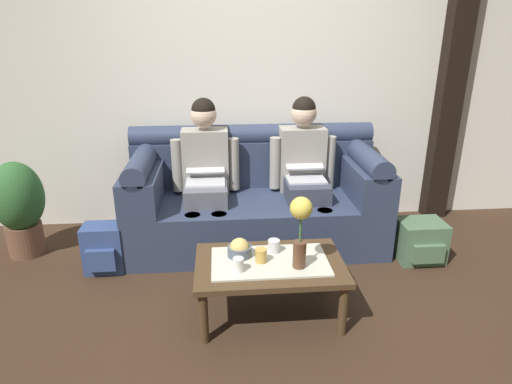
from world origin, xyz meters
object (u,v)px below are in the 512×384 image
(backpack_right, at_px, (420,241))
(cup_far_center, at_px, (238,265))
(cup_near_right, at_px, (274,246))
(potted_plant, at_px, (19,205))
(cup_near_left, at_px, (261,255))
(couch, at_px, (255,199))
(person_right, at_px, (304,166))
(person_left, at_px, (206,169))
(flower_vase, at_px, (301,223))
(snack_bowl, at_px, (240,249))
(coffee_table, at_px, (270,268))
(backpack_left, at_px, (104,249))

(backpack_right, bearing_deg, cup_far_center, -154.27)
(cup_near_right, xyz_separation_m, potted_plant, (-1.93, 0.87, 0.00))
(cup_near_left, bearing_deg, cup_near_right, 51.22)
(couch, relative_size, cup_near_right, 24.83)
(person_right, xyz_separation_m, potted_plant, (-2.30, -0.09, -0.23))
(person_left, height_order, cup_near_right, person_left)
(flower_vase, xyz_separation_m, cup_near_right, (-0.13, 0.20, -0.25))
(person_left, xyz_separation_m, snack_bowl, (0.23, -0.99, -0.23))
(potted_plant, bearing_deg, coffee_table, -27.38)
(person_left, distance_m, backpack_left, 1.00)
(person_right, distance_m, snack_bowl, 1.17)
(coffee_table, xyz_separation_m, backpack_right, (1.27, 0.60, -0.17))
(cup_near_right, distance_m, backpack_right, 1.35)
(snack_bowl, xyz_separation_m, backpack_right, (1.45, 0.52, -0.27))
(cup_near_right, bearing_deg, couch, 92.29)
(coffee_table, height_order, cup_near_right, cup_near_right)
(person_left, bearing_deg, backpack_right, -15.55)
(cup_near_right, bearing_deg, coffee_table, -109.31)
(person_left, bearing_deg, coffee_table, -69.04)
(coffee_table, relative_size, backpack_left, 2.50)
(flower_vase, bearing_deg, cup_near_right, 123.25)
(coffee_table, height_order, cup_near_left, cup_near_left)
(couch, bearing_deg, cup_near_left, -92.93)
(flower_vase, xyz_separation_m, backpack_right, (1.10, 0.69, -0.52))
(cup_near_right, distance_m, potted_plant, 2.11)
(potted_plant, bearing_deg, backpack_right, -6.82)
(backpack_left, bearing_deg, snack_bowl, -29.43)
(person_right, relative_size, cup_far_center, 14.12)
(couch, height_order, cup_far_center, couch)
(cup_near_right, bearing_deg, flower_vase, -56.75)
(snack_bowl, xyz_separation_m, cup_near_right, (0.22, 0.03, -0.00))
(cup_near_right, xyz_separation_m, cup_far_center, (-0.24, -0.22, 0.00))
(couch, bearing_deg, person_left, -179.61)
(snack_bowl, bearing_deg, couch, 79.54)
(cup_near_left, relative_size, cup_near_right, 1.02)
(backpack_right, bearing_deg, flower_vase, -148.06)
(potted_plant, bearing_deg, cup_far_center, -32.79)
(cup_far_center, height_order, potted_plant, potted_plant)
(snack_bowl, distance_m, cup_near_left, 0.15)
(coffee_table, bearing_deg, snack_bowl, 156.31)
(cup_far_center, bearing_deg, flower_vase, 3.31)
(backpack_left, bearing_deg, coffee_table, -28.58)
(potted_plant, bearing_deg, person_right, 2.23)
(snack_bowl, distance_m, backpack_right, 1.57)
(backpack_left, distance_m, potted_plant, 0.82)
(flower_vase, bearing_deg, snack_bowl, 154.40)
(flower_vase, distance_m, potted_plant, 2.33)
(couch, xyz_separation_m, person_right, (0.41, -0.00, 0.29))
(coffee_table, bearing_deg, backpack_left, 151.42)
(backpack_left, bearing_deg, flower_vase, -28.46)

